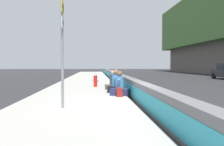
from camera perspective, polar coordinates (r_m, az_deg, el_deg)
ground_plane at (r=9.22m, az=7.87°, el=-7.81°), size 160.00×160.00×0.00m
sidewalk_strip at (r=9.05m, az=-8.94°, el=-7.56°), size 80.00×4.40×0.14m
jersey_barrier at (r=9.16m, az=7.86°, el=-5.20°), size 76.00×0.45×0.85m
route_sign_post at (r=8.13m, az=-11.62°, el=6.50°), size 0.44×0.09×3.60m
fire_hydrant at (r=15.69m, az=-3.93°, el=-1.59°), size 0.26×0.46×0.88m
seated_person_foreground at (r=11.34m, az=1.83°, el=-3.44°), size 0.88×0.97×1.13m
seated_person_middle at (r=12.48m, az=0.92°, el=-2.87°), size 0.82×0.93×1.18m
seated_person_rear at (r=13.80m, az=0.24°, el=-2.52°), size 0.82×0.91×1.10m
backpack at (r=10.79m, az=1.76°, el=-4.57°), size 0.32×0.28×0.40m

